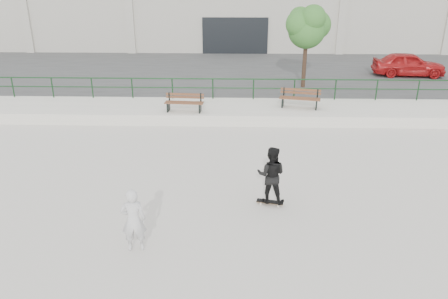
{
  "coord_description": "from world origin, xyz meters",
  "views": [
    {
      "loc": [
        0.19,
        -10.2,
        6.29
      ],
      "look_at": [
        -0.18,
        2.0,
        1.35
      ],
      "focal_mm": 35.0,
      "sensor_mm": 36.0,
      "label": 1
    }
  ],
  "objects_px": {
    "red_car": "(409,64)",
    "standing_skater": "(271,175)",
    "seated_skater": "(133,220)",
    "skateboard": "(270,202)",
    "tree": "(308,26)",
    "bench_right": "(300,98)",
    "bench_left": "(184,103)"
  },
  "relations": [
    {
      "from": "bench_right",
      "to": "skateboard",
      "type": "xyz_separation_m",
      "value": [
        -1.91,
        -8.34,
        -0.85
      ]
    },
    {
      "from": "red_car",
      "to": "standing_skater",
      "type": "distance_m",
      "value": 17.87
    },
    {
      "from": "bench_left",
      "to": "tree",
      "type": "distance_m",
      "value": 8.16
    },
    {
      "from": "tree",
      "to": "red_car",
      "type": "bearing_deg",
      "value": 23.97
    },
    {
      "from": "standing_skater",
      "to": "seated_skater",
      "type": "distance_m",
      "value": 4.17
    },
    {
      "from": "bench_right",
      "to": "standing_skater",
      "type": "bearing_deg",
      "value": -90.89
    },
    {
      "from": "seated_skater",
      "to": "standing_skater",
      "type": "bearing_deg",
      "value": -154.65
    },
    {
      "from": "skateboard",
      "to": "standing_skater",
      "type": "distance_m",
      "value": 0.87
    },
    {
      "from": "tree",
      "to": "standing_skater",
      "type": "xyz_separation_m",
      "value": [
        -2.64,
        -12.3,
        -2.81
      ]
    },
    {
      "from": "bench_right",
      "to": "red_car",
      "type": "height_order",
      "value": "red_car"
    },
    {
      "from": "red_car",
      "to": "seated_skater",
      "type": "distance_m",
      "value": 21.74
    },
    {
      "from": "bench_right",
      "to": "red_car",
      "type": "xyz_separation_m",
      "value": [
        7.39,
        6.92,
        0.29
      ]
    },
    {
      "from": "bench_left",
      "to": "red_car",
      "type": "height_order",
      "value": "red_car"
    },
    {
      "from": "standing_skater",
      "to": "tree",
      "type": "bearing_deg",
      "value": -90.7
    },
    {
      "from": "standing_skater",
      "to": "seated_skater",
      "type": "height_order",
      "value": "standing_skater"
    },
    {
      "from": "bench_left",
      "to": "standing_skater",
      "type": "distance_m",
      "value": 8.28
    },
    {
      "from": "bench_right",
      "to": "seated_skater",
      "type": "distance_m",
      "value": 11.95
    },
    {
      "from": "bench_right",
      "to": "seated_skater",
      "type": "xyz_separation_m",
      "value": [
        -5.35,
        -10.69,
        -0.1
      ]
    },
    {
      "from": "bench_right",
      "to": "tree",
      "type": "xyz_separation_m",
      "value": [
        0.73,
        3.96,
        2.83
      ]
    },
    {
      "from": "seated_skater",
      "to": "tree",
      "type": "bearing_deg",
      "value": -121.57
    },
    {
      "from": "standing_skater",
      "to": "red_car",
      "type": "bearing_deg",
      "value": -109.95
    },
    {
      "from": "bench_left",
      "to": "tree",
      "type": "bearing_deg",
      "value": 42.58
    },
    {
      "from": "bench_right",
      "to": "tree",
      "type": "bearing_deg",
      "value": 91.53
    },
    {
      "from": "red_car",
      "to": "standing_skater",
      "type": "relative_size",
      "value": 2.44
    },
    {
      "from": "bench_left",
      "to": "seated_skater",
      "type": "distance_m",
      "value": 9.92
    },
    {
      "from": "seated_skater",
      "to": "skateboard",
      "type": "bearing_deg",
      "value": -154.65
    },
    {
      "from": "standing_skater",
      "to": "seated_skater",
      "type": "relative_size",
      "value": 1.04
    },
    {
      "from": "bench_left",
      "to": "bench_right",
      "type": "relative_size",
      "value": 0.92
    },
    {
      "from": "red_car",
      "to": "standing_skater",
      "type": "xyz_separation_m",
      "value": [
        -9.3,
        -15.26,
        -0.26
      ]
    },
    {
      "from": "skateboard",
      "to": "tree",
      "type": "bearing_deg",
      "value": 91.07
    },
    {
      "from": "bench_left",
      "to": "bench_right",
      "type": "height_order",
      "value": "bench_right"
    },
    {
      "from": "bench_left",
      "to": "red_car",
      "type": "bearing_deg",
      "value": 35.6
    }
  ]
}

